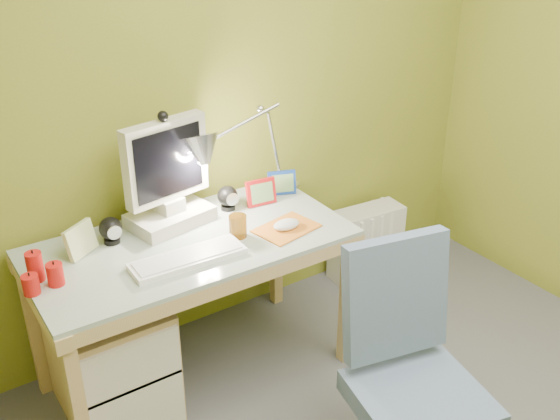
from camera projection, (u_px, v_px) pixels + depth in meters
wall_back at (203, 87)px, 2.86m from camera, size 3.20×0.01×2.40m
slope_ceiling at (79, 14)px, 0.88m from camera, size 1.10×3.20×1.10m
desk at (195, 310)px, 2.82m from camera, size 1.31×0.67×0.70m
monitor at (166, 165)px, 2.68m from camera, size 0.43×0.30×0.54m
speaker_left at (111, 231)px, 2.63m from camera, size 0.09×0.09×0.11m
speaker_right at (228, 198)px, 2.90m from camera, size 0.10×0.10×0.11m
keyboard at (188, 258)px, 2.52m from camera, size 0.45×0.16×0.02m
mousepad at (286, 228)px, 2.75m from camera, size 0.28×0.23×0.01m
mouse at (286, 225)px, 2.74m from camera, size 0.14×0.10×0.04m
amber_tumbler at (238, 226)px, 2.68m from camera, size 0.08×0.08×0.09m
candle_cluster at (38, 271)px, 2.35m from camera, size 0.16×0.15×0.11m
photo_frame_red at (261, 192)px, 2.94m from camera, size 0.14×0.03×0.12m
photo_frame_blue at (282, 183)px, 3.04m from camera, size 0.13×0.06×0.11m
photo_frame_green at (80, 240)px, 2.54m from camera, size 0.14×0.09×0.13m
desk_lamp at (259, 131)px, 2.88m from camera, size 0.62×0.28×0.66m
task_chair at (420, 399)px, 2.22m from camera, size 0.57×0.57×0.87m
radiator at (366, 242)px, 3.65m from camera, size 0.42×0.20×0.41m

